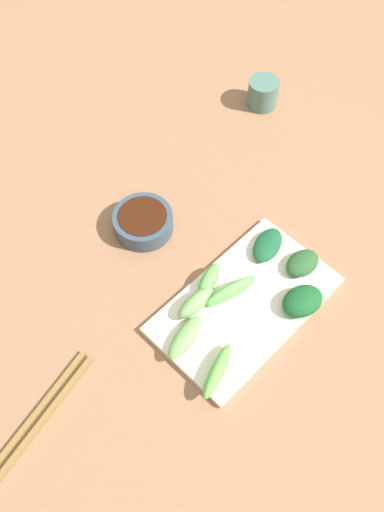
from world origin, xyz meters
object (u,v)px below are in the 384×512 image
at_px(sauce_bowl, 143,221).
at_px(tea_cup, 263,93).
at_px(chopsticks, 38,419).
at_px(serving_plate, 245,305).

distance_m(sauce_bowl, tea_cup, 0.38).
bearing_deg(tea_cup, chopsticks, -74.60).
distance_m(serving_plate, chopsticks, 0.35).
bearing_deg(chopsticks, tea_cup, 93.03).
bearing_deg(sauce_bowl, tea_cup, 98.47).
relative_size(serving_plate, chopsticks, 1.29).
distance_m(serving_plate, tea_cup, 0.46).
bearing_deg(serving_plate, sauce_bowl, -177.46).
bearing_deg(sauce_bowl, serving_plate, 2.54).
xyz_separation_m(sauce_bowl, chopsticks, (0.14, -0.33, -0.02)).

